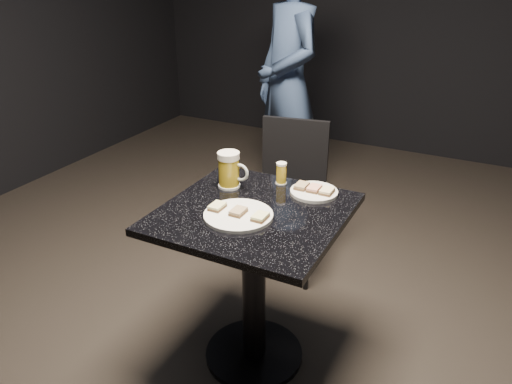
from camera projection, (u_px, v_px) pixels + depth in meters
floor at (254, 355)px, 2.29m from camera, size 6.00×6.00×0.00m
plate_large at (238, 215)px, 1.91m from camera, size 0.27×0.27×0.01m
plate_small at (314, 192)px, 2.10m from camera, size 0.20×0.20×0.01m
patron at (288, 86)px, 3.33m from camera, size 0.75×0.73×1.74m
table at (254, 262)px, 2.07m from camera, size 0.70×0.70×0.75m
beer_mug at (229, 170)px, 2.13m from camera, size 0.14×0.10×0.16m
beer_tumbler at (281, 173)px, 2.17m from camera, size 0.05×0.05×0.10m
chair at (289, 187)px, 2.76m from camera, size 0.43×0.43×0.86m
canapes_on_plate_large at (238, 212)px, 1.90m from camera, size 0.24×0.07×0.02m
canapes_on_plate_small at (314, 188)px, 2.09m from camera, size 0.16×0.07×0.02m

